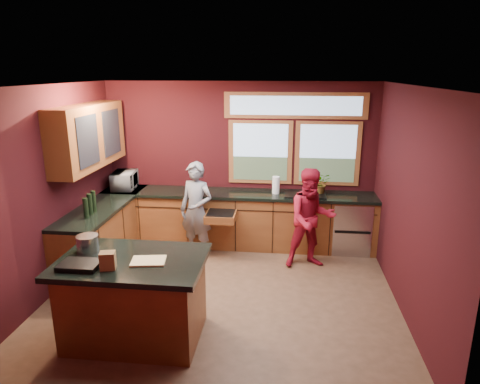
% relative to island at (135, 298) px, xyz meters
% --- Properties ---
extents(floor, '(4.50, 4.50, 0.00)m').
position_rel_island_xyz_m(floor, '(0.81, 1.02, -0.48)').
color(floor, brown).
rests_on(floor, ground).
extents(room_shell, '(4.52, 4.02, 2.71)m').
position_rel_island_xyz_m(room_shell, '(0.22, 1.34, 1.32)').
color(room_shell, black).
rests_on(room_shell, ground).
extents(back_counter, '(4.50, 0.64, 0.93)m').
position_rel_island_xyz_m(back_counter, '(1.01, 2.71, -0.01)').
color(back_counter, '#5B2D15').
rests_on(back_counter, floor).
extents(left_counter, '(0.64, 2.30, 0.93)m').
position_rel_island_xyz_m(left_counter, '(-1.14, 1.87, -0.01)').
color(left_counter, '#5B2D15').
rests_on(left_counter, floor).
extents(island, '(1.55, 1.05, 0.95)m').
position_rel_island_xyz_m(island, '(0.00, 0.00, 0.00)').
color(island, '#5B2D15').
rests_on(island, floor).
extents(person_grey, '(0.65, 0.53, 1.53)m').
position_rel_island_xyz_m(person_grey, '(0.23, 2.20, 0.29)').
color(person_grey, slate).
rests_on(person_grey, floor).
extents(person_red, '(0.85, 0.73, 1.51)m').
position_rel_island_xyz_m(person_red, '(1.99, 2.03, 0.28)').
color(person_red, maroon).
rests_on(person_red, floor).
extents(microwave, '(0.42, 0.57, 0.29)m').
position_rel_island_xyz_m(microwave, '(-1.11, 2.72, 0.60)').
color(microwave, '#999999').
rests_on(microwave, left_counter).
extents(potted_plant, '(0.32, 0.27, 0.35)m').
position_rel_island_xyz_m(potted_plant, '(2.16, 2.77, 0.63)').
color(potted_plant, '#999999').
rests_on(potted_plant, back_counter).
extents(paper_towel, '(0.12, 0.12, 0.28)m').
position_rel_island_xyz_m(paper_towel, '(1.44, 2.72, 0.59)').
color(paper_towel, white).
rests_on(paper_towel, back_counter).
extents(cutting_board, '(0.39, 0.30, 0.02)m').
position_rel_island_xyz_m(cutting_board, '(0.20, -0.05, 0.48)').
color(cutting_board, tan).
rests_on(cutting_board, island).
extents(stock_pot, '(0.24, 0.24, 0.18)m').
position_rel_island_xyz_m(stock_pot, '(-0.55, 0.15, 0.56)').
color(stock_pot, '#B1B1B6').
rests_on(stock_pot, island).
extents(paper_bag, '(0.17, 0.15, 0.18)m').
position_rel_island_xyz_m(paper_bag, '(-0.15, -0.25, 0.56)').
color(paper_bag, brown).
rests_on(paper_bag, island).
extents(black_tray, '(0.40, 0.28, 0.05)m').
position_rel_island_xyz_m(black_tray, '(-0.45, -0.25, 0.49)').
color(black_tray, black).
rests_on(black_tray, island).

